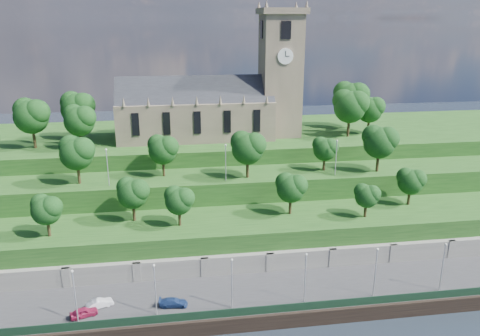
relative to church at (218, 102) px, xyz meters
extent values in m
plane|color=black|center=(-0.79, -45.98, -22.52)|extent=(320.00, 320.00, 0.00)
cube|color=#2D2D30|center=(-0.79, -39.98, -21.52)|extent=(160.00, 12.00, 2.00)
cube|color=black|center=(-0.79, -46.03, -21.42)|extent=(160.00, 0.50, 2.20)
cube|color=#163320|center=(-0.79, -45.38, -19.92)|extent=(160.00, 0.10, 1.20)
cube|color=slate|center=(-0.79, -33.98, -20.02)|extent=(160.00, 2.00, 5.00)
cube|color=slate|center=(-25.79, -34.78, -20.02)|extent=(1.20, 0.60, 5.00)
cube|color=slate|center=(-15.79, -34.78, -20.02)|extent=(1.20, 0.60, 5.00)
cube|color=slate|center=(-5.79, -34.78, -20.02)|extent=(1.20, 0.60, 5.00)
cube|color=slate|center=(4.21, -34.78, -20.02)|extent=(1.20, 0.60, 5.00)
cube|color=slate|center=(14.21, -34.78, -20.02)|extent=(1.20, 0.60, 5.00)
cube|color=slate|center=(24.21, -34.78, -20.02)|extent=(1.20, 0.60, 5.00)
cube|color=slate|center=(34.21, -34.78, -20.02)|extent=(1.20, 0.60, 5.00)
cube|color=#1D4517|center=(-0.79, -27.98, -18.52)|extent=(160.00, 12.00, 8.00)
cube|color=#1D4517|center=(-0.79, -16.98, -16.52)|extent=(160.00, 10.00, 12.00)
cube|color=#1D4517|center=(-0.79, 4.02, -15.02)|extent=(160.00, 32.00, 15.00)
cube|color=#6B5C4B|center=(-4.79, 0.02, -3.52)|extent=(32.00, 12.00, 8.00)
cube|color=black|center=(-4.79, 0.02, 0.48)|extent=(32.00, 10.18, 10.18)
cone|color=#6B5C4B|center=(-18.79, -5.98, 1.38)|extent=(0.70, 0.70, 1.80)
cone|color=#6B5C4B|center=(-14.12, -5.98, 1.38)|extent=(0.70, 0.70, 1.80)
cone|color=#6B5C4B|center=(-9.46, -5.98, 1.38)|extent=(0.70, 0.70, 1.80)
cone|color=#6B5C4B|center=(-4.79, -5.98, 1.38)|extent=(0.70, 0.70, 1.80)
cone|color=#6B5C4B|center=(-0.12, -5.98, 1.38)|extent=(0.70, 0.70, 1.80)
cone|color=#6B5C4B|center=(4.54, -5.98, 1.38)|extent=(0.70, 0.70, 1.80)
cone|color=#6B5C4B|center=(9.21, -5.98, 1.38)|extent=(0.70, 0.70, 1.80)
cube|color=black|center=(-16.79, -6.06, -3.02)|extent=(1.40, 0.25, 4.50)
cube|color=black|center=(-10.79, -6.06, -3.02)|extent=(1.40, 0.25, 4.50)
cube|color=black|center=(-4.79, -6.06, -3.02)|extent=(1.40, 0.25, 4.50)
cube|color=black|center=(1.21, -6.06, -3.02)|extent=(1.40, 0.25, 4.50)
cube|color=black|center=(7.21, -6.06, -3.02)|extent=(1.40, 0.25, 4.50)
cube|color=#6B5C4B|center=(13.21, 0.02, 4.98)|extent=(8.00, 8.00, 25.00)
cube|color=#6B5C4B|center=(13.21, 0.02, 18.08)|extent=(9.20, 9.20, 1.20)
cone|color=#6B5C4B|center=(9.21, -3.98, 19.28)|extent=(0.80, 0.80, 1.60)
cone|color=#6B5C4B|center=(9.21, 4.02, 19.28)|extent=(0.80, 0.80, 1.60)
cone|color=#6B5C4B|center=(17.21, -3.98, 19.28)|extent=(0.80, 0.80, 1.60)
cone|color=#6B5C4B|center=(17.21, 4.02, 19.28)|extent=(0.80, 0.80, 1.60)
cube|color=black|center=(13.21, -4.06, 14.48)|extent=(2.00, 0.25, 3.50)
cube|color=black|center=(13.21, 4.10, 14.48)|extent=(2.00, 0.25, 3.50)
cube|color=black|center=(9.13, 0.02, 14.48)|extent=(0.25, 2.00, 3.50)
cube|color=black|center=(17.29, 0.02, 14.48)|extent=(0.25, 2.00, 3.50)
cylinder|color=white|center=(13.21, -4.10, 9.48)|extent=(3.20, 0.30, 3.20)
cylinder|color=white|center=(17.33, 0.02, 9.48)|extent=(0.30, 3.20, 3.20)
cube|color=black|center=(13.21, -4.28, 9.98)|extent=(0.12, 0.05, 1.10)
cube|color=black|center=(13.61, -4.28, 9.48)|extent=(0.80, 0.05, 0.12)
cylinder|color=black|center=(-28.67, -29.98, -13.11)|extent=(0.49, 0.49, 2.83)
sphere|color=black|center=(-28.67, -29.98, -10.38)|extent=(4.40, 4.40, 4.40)
sphere|color=black|center=(-27.79, -30.42, -9.72)|extent=(3.30, 3.30, 3.30)
sphere|color=black|center=(-29.44, -29.44, -9.50)|extent=(3.08, 3.08, 3.08)
cylinder|color=black|center=(-16.43, -25.98, -12.97)|extent=(0.50, 0.50, 3.11)
sphere|color=black|center=(-16.43, -25.98, -9.96)|extent=(4.84, 4.84, 4.84)
sphere|color=black|center=(-15.46, -26.47, -9.23)|extent=(3.63, 3.63, 3.63)
sphere|color=black|center=(-17.28, -25.38, -8.99)|extent=(3.39, 3.39, 3.39)
cylinder|color=black|center=(-9.19, -28.98, -13.13)|extent=(0.48, 0.48, 2.79)
sphere|color=black|center=(-9.19, -28.98, -10.43)|extent=(4.34, 4.34, 4.34)
sphere|color=black|center=(-8.32, -29.42, -9.78)|extent=(3.26, 3.26, 3.26)
sphere|color=black|center=(-9.95, -28.44, -9.56)|extent=(3.04, 3.04, 3.04)
cylinder|color=black|center=(9.17, -26.98, -13.00)|extent=(0.50, 0.50, 3.04)
sphere|color=black|center=(9.17, -26.98, -10.06)|extent=(4.73, 4.73, 4.73)
sphere|color=black|center=(10.12, -27.46, -9.35)|extent=(3.55, 3.55, 3.55)
sphere|color=black|center=(8.35, -26.39, -9.11)|extent=(3.31, 3.31, 3.31)
cylinder|color=black|center=(21.12, -29.98, -13.30)|extent=(0.47, 0.47, 2.44)
sphere|color=black|center=(21.12, -29.98, -10.95)|extent=(3.79, 3.79, 3.79)
sphere|color=black|center=(21.88, -30.36, -10.38)|extent=(2.84, 2.84, 2.84)
sphere|color=black|center=(20.46, -29.51, -10.19)|extent=(2.65, 2.65, 2.65)
cylinder|color=black|center=(30.77, -25.98, -13.10)|extent=(0.49, 0.49, 2.84)
sphere|color=black|center=(30.77, -25.98, -10.35)|extent=(4.42, 4.42, 4.42)
sphere|color=black|center=(31.65, -26.43, -9.69)|extent=(3.31, 3.31, 3.31)
sphere|color=black|center=(30.00, -25.43, -9.47)|extent=(3.09, 3.09, 3.09)
cylinder|color=black|center=(-25.98, -17.98, -8.70)|extent=(0.52, 0.52, 3.63)
sphere|color=black|center=(-25.98, -17.98, -5.19)|extent=(5.65, 5.65, 5.65)
sphere|color=black|center=(-24.85, -18.55, -4.34)|extent=(4.24, 4.24, 4.24)
sphere|color=black|center=(-26.97, -17.28, -4.06)|extent=(3.96, 3.96, 3.96)
cylinder|color=black|center=(-11.60, -15.98, -8.89)|extent=(0.51, 0.51, 3.27)
sphere|color=black|center=(-11.60, -15.98, -5.73)|extent=(5.08, 5.08, 5.08)
sphere|color=black|center=(-10.59, -16.49, -4.97)|extent=(3.81, 3.81, 3.81)
sphere|color=black|center=(-12.49, -15.35, -4.71)|extent=(3.56, 3.56, 3.56)
cylinder|color=black|center=(3.23, -18.98, -8.70)|extent=(0.52, 0.52, 3.64)
sphere|color=black|center=(3.23, -18.98, -5.19)|extent=(5.66, 5.66, 5.66)
sphere|color=black|center=(4.36, -19.55, -4.34)|extent=(4.24, 4.24, 4.24)
sphere|color=black|center=(2.24, -18.28, -4.06)|extent=(3.96, 3.96, 3.96)
cylinder|color=black|center=(18.06, -16.98, -9.15)|extent=(0.48, 0.48, 2.75)
sphere|color=black|center=(18.06, -16.98, -6.50)|extent=(4.27, 4.27, 4.27)
sphere|color=black|center=(18.91, -17.41, -5.86)|extent=(3.20, 3.20, 3.20)
sphere|color=black|center=(17.31, -16.45, -5.64)|extent=(2.99, 2.99, 2.99)
cylinder|color=black|center=(27.69, -18.98, -8.64)|extent=(0.53, 0.53, 3.75)
sphere|color=black|center=(27.69, -18.98, -5.02)|extent=(5.84, 5.84, 5.84)
sphere|color=black|center=(28.86, -19.57, -4.14)|extent=(4.38, 4.38, 4.38)
sphere|color=black|center=(26.67, -18.26, -3.85)|extent=(4.09, 4.09, 4.09)
cylinder|color=black|center=(-36.46, -3.98, -5.42)|extent=(0.55, 0.55, 4.21)
sphere|color=black|center=(-36.46, -3.98, -1.34)|extent=(6.55, 6.55, 6.55)
sphere|color=black|center=(-35.15, -4.64, -0.36)|extent=(4.91, 4.91, 4.91)
sphere|color=black|center=(-37.61, -3.17, -0.03)|extent=(4.59, 4.59, 4.59)
cylinder|color=black|center=(-28.96, 2.02, -5.38)|extent=(0.55, 0.55, 4.29)
sphere|color=black|center=(-28.96, 2.02, -1.23)|extent=(6.67, 6.67, 6.67)
sphere|color=black|center=(-27.63, 1.35, -0.23)|extent=(5.00, 5.00, 5.00)
sphere|color=black|center=(-30.13, 2.85, 0.10)|extent=(4.67, 4.67, 4.67)
cylinder|color=black|center=(-27.27, -5.98, -5.66)|extent=(0.53, 0.53, 3.72)
sphere|color=black|center=(-27.27, -5.98, -2.07)|extent=(5.78, 5.78, 5.78)
sphere|color=black|center=(-26.12, -6.56, -1.20)|extent=(4.34, 4.34, 4.34)
sphere|color=black|center=(-28.29, -5.26, -0.91)|extent=(4.05, 4.05, 4.05)
cylinder|color=black|center=(27.48, -3.98, -5.36)|extent=(0.55, 0.55, 4.33)
sphere|color=black|center=(27.48, -3.98, -1.17)|extent=(6.74, 6.74, 6.74)
sphere|color=black|center=(28.83, -4.66, -0.16)|extent=(5.05, 5.05, 5.05)
sphere|color=black|center=(26.30, -3.14, 0.18)|extent=(4.72, 4.72, 4.72)
cylinder|color=black|center=(30.66, 4.02, -5.22)|extent=(0.56, 0.56, 4.60)
sphere|color=black|center=(30.66, 4.02, -0.78)|extent=(7.15, 7.15, 7.15)
sphere|color=black|center=(32.09, 3.30, 0.29)|extent=(5.36, 5.36, 5.36)
sphere|color=black|center=(29.41, 4.91, 0.65)|extent=(5.00, 5.00, 5.00)
cylinder|color=black|center=(32.81, -1.98, -5.74)|extent=(0.52, 0.52, 3.56)
sphere|color=black|center=(32.81, -1.98, -2.30)|extent=(5.54, 5.54, 5.54)
sphere|color=black|center=(33.92, -2.54, -1.47)|extent=(4.16, 4.16, 4.16)
sphere|color=black|center=(31.84, -1.29, -1.19)|extent=(3.88, 3.88, 3.88)
cylinder|color=#B2B2B7|center=(-22.79, -43.48, -16.95)|extent=(0.16, 0.16, 7.15)
sphere|color=silver|center=(-22.79, -43.48, -13.26)|extent=(0.36, 0.36, 0.36)
cylinder|color=#B2B2B7|center=(-12.79, -43.48, -16.95)|extent=(0.16, 0.16, 7.15)
sphere|color=silver|center=(-12.79, -43.48, -13.26)|extent=(0.36, 0.36, 0.36)
cylinder|color=#B2B2B7|center=(-2.79, -43.48, -16.95)|extent=(0.16, 0.16, 7.15)
sphere|color=silver|center=(-2.79, -43.48, -13.26)|extent=(0.36, 0.36, 0.36)
cylinder|color=#B2B2B7|center=(7.21, -43.48, -16.95)|extent=(0.16, 0.16, 7.15)
sphere|color=silver|center=(7.21, -43.48, -13.26)|extent=(0.36, 0.36, 0.36)
cylinder|color=#B2B2B7|center=(17.21, -43.48, -16.95)|extent=(0.16, 0.16, 7.15)
sphere|color=silver|center=(17.21, -43.48, -13.26)|extent=(0.36, 0.36, 0.36)
cylinder|color=#B2B2B7|center=(27.21, -43.48, -16.95)|extent=(0.16, 0.16, 7.15)
sphere|color=silver|center=(27.21, -43.48, -13.26)|extent=(0.36, 0.36, 0.36)
cylinder|color=#B2B2B7|center=(-20.79, -19.98, -7.38)|extent=(0.16, 0.16, 6.29)
sphere|color=silver|center=(-20.79, -19.98, -4.11)|extent=(0.36, 0.36, 0.36)
cylinder|color=#B2B2B7|center=(-0.79, -19.98, -7.38)|extent=(0.16, 0.16, 6.29)
sphere|color=silver|center=(-0.79, -19.98, -4.11)|extent=(0.36, 0.36, 0.36)
cylinder|color=#B2B2B7|center=(19.21, -19.98, -7.38)|extent=(0.16, 0.16, 6.29)
sphere|color=silver|center=(19.21, -19.98, -4.11)|extent=(0.36, 0.36, 0.36)
imported|color=maroon|center=(-22.19, -42.51, -19.91)|extent=(3.84, 2.58, 1.21)
imported|color=silver|center=(-20.42, -40.70, -19.94)|extent=(3.75, 2.41, 1.17)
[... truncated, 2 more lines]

